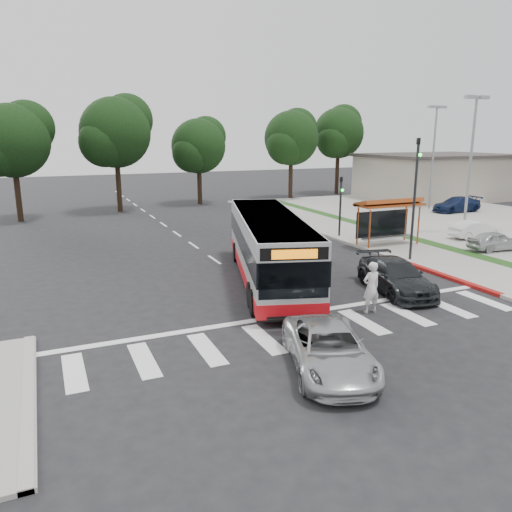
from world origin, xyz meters
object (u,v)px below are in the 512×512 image
silver_suv_south (329,349)px  dark_sedan (396,276)px  transit_bus (269,249)px  pedestrian (371,287)px

silver_suv_south → dark_sedan: bearing=56.6°
transit_bus → silver_suv_south: 9.30m
pedestrian → dark_sedan: 3.08m
pedestrian → transit_bus: bearing=-73.9°
transit_bus → silver_suv_south: (-2.26, -8.97, -0.89)m
transit_bus → silver_suv_south: transit_bus is taller
dark_sedan → silver_suv_south: dark_sedan is taller
transit_bus → pedestrian: size_ratio=5.93×
pedestrian → silver_suv_south: (-4.02, -3.53, -0.35)m
pedestrian → dark_sedan: size_ratio=0.42×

